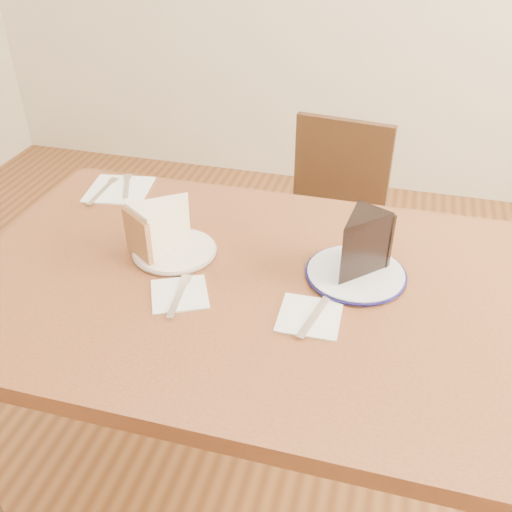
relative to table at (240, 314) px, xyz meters
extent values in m
plane|color=#502C15|center=(0.00, 0.00, -0.65)|extent=(4.00, 4.00, 0.00)
cube|color=#4D2715|center=(0.00, 0.00, 0.08)|extent=(1.20, 0.80, 0.04)
cylinder|color=#361A10|center=(-0.54, 0.34, -0.30)|extent=(0.06, 0.06, 0.71)
cylinder|color=#361A10|center=(0.54, 0.34, -0.30)|extent=(0.06, 0.06, 0.71)
cube|color=black|center=(0.08, 0.70, -0.23)|extent=(0.44, 0.44, 0.04)
cylinder|color=black|center=(0.27, 0.84, -0.45)|extent=(0.04, 0.04, 0.40)
cylinder|color=black|center=(-0.06, 0.88, -0.45)|extent=(0.04, 0.04, 0.40)
cylinder|color=black|center=(0.23, 0.51, -0.45)|extent=(0.04, 0.04, 0.40)
cylinder|color=black|center=(-0.10, 0.55, -0.45)|extent=(0.04, 0.04, 0.40)
cube|color=black|center=(0.11, 0.87, -0.03)|extent=(0.33, 0.07, 0.35)
cylinder|color=silver|center=(-0.17, 0.05, 0.10)|extent=(0.18, 0.18, 0.01)
cylinder|color=white|center=(0.24, 0.07, 0.10)|extent=(0.21, 0.21, 0.01)
cube|color=white|center=(-0.10, -0.09, 0.10)|extent=(0.15, 0.15, 0.00)
cube|color=white|center=(0.17, -0.08, 0.10)|extent=(0.12, 0.12, 0.00)
cube|color=white|center=(-0.43, 0.30, 0.10)|extent=(0.18, 0.18, 0.00)
cube|color=silver|center=(-0.10, -0.10, 0.10)|extent=(0.03, 0.14, 0.00)
cube|color=silver|center=(0.18, -0.07, 0.10)|extent=(0.05, 0.17, 0.00)
cube|color=silver|center=(-0.41, 0.31, 0.10)|extent=(0.07, 0.13, 0.00)
cube|color=silver|center=(-0.46, 0.27, 0.10)|extent=(0.02, 0.16, 0.00)
camera|label=1|loc=(0.29, -0.93, 0.82)|focal=40.00mm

